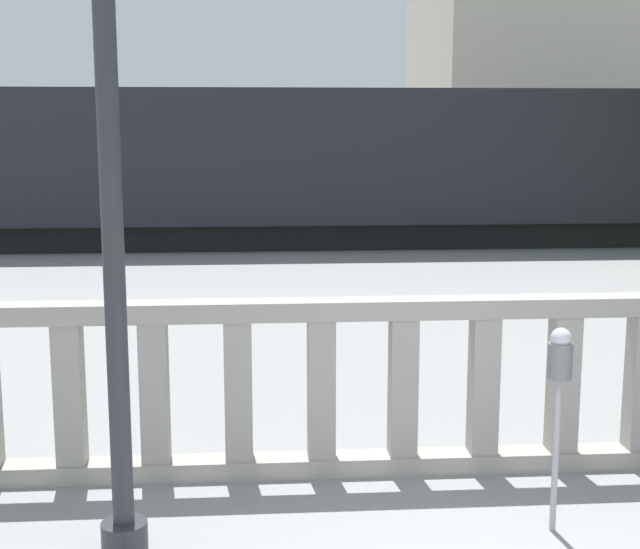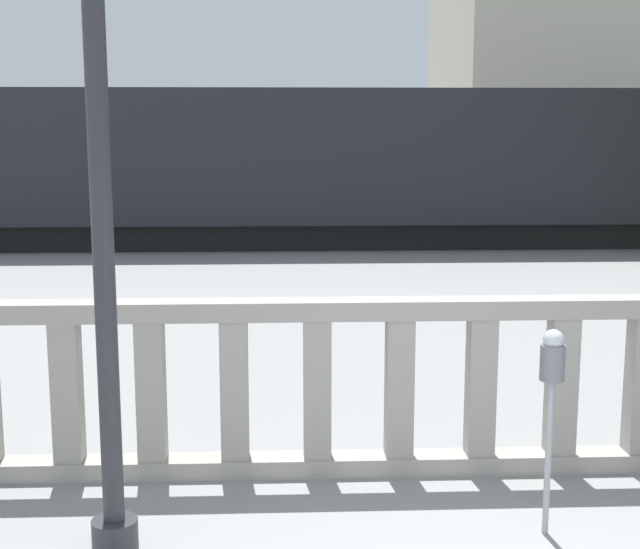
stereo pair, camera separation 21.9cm
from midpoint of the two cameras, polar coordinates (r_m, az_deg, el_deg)
balustrade at (r=6.71m, az=6.97°, el=-7.07°), size 17.54×0.24×1.33m
lamppost at (r=5.25m, az=-14.81°, el=14.46°), size 0.29×0.29×5.81m
parking_meter at (r=5.76m, az=14.03°, el=-6.08°), size 0.16×0.16×1.34m
train_near at (r=19.56m, az=5.70°, el=7.10°), size 25.91×3.16×3.87m
building_block at (r=34.00m, az=15.78°, el=15.70°), size 10.56×8.56×12.71m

